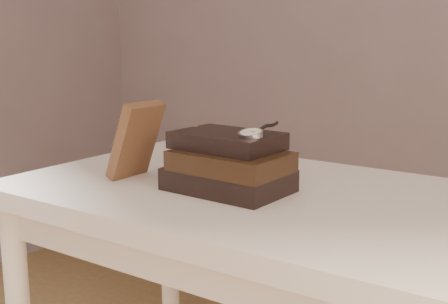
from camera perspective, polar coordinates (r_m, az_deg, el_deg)
The scene contains 5 objects.
table at distance 1.17m, azimuth 3.68°, elevation -8.01°, with size 1.00×0.60×0.75m.
book_stack at distance 1.12m, azimuth 0.47°, elevation -1.19°, with size 0.23×0.17×0.11m.
journal at distance 1.22m, azimuth -8.59°, elevation 1.17°, with size 0.02×0.10×0.16m, color #432919.
pocket_watch at distance 1.07m, azimuth 2.85°, elevation 1.90°, with size 0.05×0.15×0.02m.
eyeglasses at distance 1.22m, azimuth -0.44°, elevation 0.46°, with size 0.10×0.11×0.05m.
Camera 1 is at (0.57, -0.60, 1.05)m, focal length 46.88 mm.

